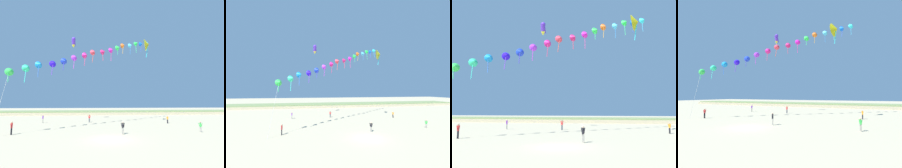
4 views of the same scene
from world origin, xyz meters
TOP-DOWN VIEW (x-y plane):
  - ground_plane at (0.00, 0.00)m, footprint 240.00×240.00m
  - dune_ridge at (0.00, 45.35)m, footprint 120.00×13.11m
  - person_near_left at (-3.17, 18.08)m, footprint 0.59×0.23m
  - person_near_right at (13.29, 3.56)m, footprint 0.47×0.42m
  - person_mid_center at (-12.94, 17.87)m, footprint 0.24×0.61m
  - person_far_left at (13.05, 14.71)m, footprint 0.38×0.49m
  - person_far_right at (-13.01, 4.12)m, footprint 0.24×0.61m
  - person_far_center at (1.87, 3.06)m, footprint 0.52×0.47m
  - kite_banner_string at (-1.29, 12.36)m, footprint 26.47×19.39m
  - large_kite_low_lead at (-7.24, 20.31)m, footprint 0.90×1.48m
  - large_kite_mid_trail at (8.76, 13.90)m, footprint 1.77×2.77m

SIDE VIEW (x-z plane):
  - ground_plane at x=0.00m, z-range 0.00..0.00m
  - dune_ridge at x=0.00m, z-range 0.00..1.24m
  - person_near_right at x=13.29m, z-range 0.12..1.70m
  - person_far_left at x=13.05m, z-range 0.12..1.70m
  - person_near_left at x=-3.17m, z-range 0.13..1.82m
  - person_mid_center at x=-12.94m, z-range 0.14..1.87m
  - person_far_center at x=1.87m, z-range 0.14..1.89m
  - person_far_right at x=-13.01m, z-range 0.14..1.89m
  - kite_banner_string at x=-1.29m, z-range 4.02..24.01m
  - large_kite_mid_trail at x=8.76m, z-range 14.35..18.38m
  - large_kite_low_lead at x=-7.24m, z-range 17.41..20.00m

